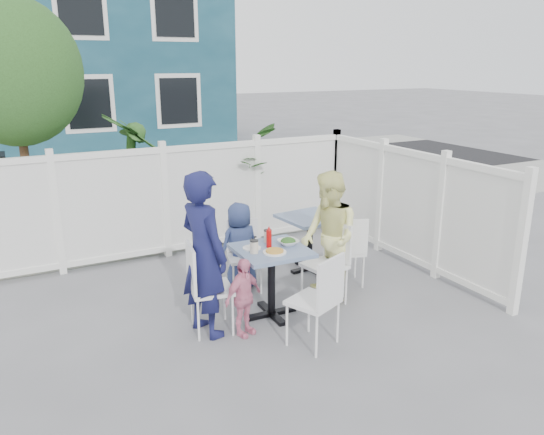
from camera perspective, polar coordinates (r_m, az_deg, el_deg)
name	(u,v)px	position (r m, az deg, el deg)	size (l,w,h in m)	color
ground	(225,327)	(5.82, -5.10, -11.65)	(80.00, 80.00, 0.00)	slate
near_sidewalk	(138,230)	(9.20, -14.19, -1.36)	(24.00, 2.60, 0.01)	gray
street	(99,186)	(12.72, -18.14, 3.19)	(24.00, 5.00, 0.01)	black
far_sidewalk	(79,164)	(15.73, -20.09, 5.43)	(24.00, 1.60, 0.01)	gray
building	(36,53)	(18.82, -24.06, 15.87)	(11.00, 6.00, 6.00)	#143F4E
fence_back	(165,204)	(7.70, -11.40, 1.43)	(5.86, 0.08, 1.60)	white
fence_right	(409,209)	(7.53, 14.48, 0.89)	(0.08, 3.66, 1.60)	white
tree	(14,73)	(8.08, -26.03, 13.82)	(1.80, 1.62, 3.59)	#382316
potted_shrub_a	(137,181)	(8.25, -14.37, 3.81)	(1.12, 1.12, 2.01)	#24461A
potted_shrub_b	(233,181)	(8.65, -4.18, 3.98)	(1.58, 1.37, 1.75)	#24461A
main_table	(271,264)	(5.80, -0.06, -5.02)	(0.77, 0.77, 0.79)	#3E557C
spare_table	(310,228)	(7.11, 4.10, -1.18)	(0.79, 0.79, 0.76)	#3E557C
chair_left	(203,282)	(5.52, -7.44, -6.86)	(0.49, 0.50, 0.97)	white
chair_right	(330,257)	(6.19, 6.25, -4.22)	(0.49, 0.51, 0.96)	white
chair_back	(244,249)	(6.56, -3.05, -3.45)	(0.48, 0.47, 0.87)	white
chair_near	(320,295)	(5.21, 5.22, -8.29)	(0.57, 0.56, 0.96)	white
chair_spare	(348,247)	(6.65, 8.23, -3.11)	(0.52, 0.51, 0.91)	white
man	(204,254)	(5.40, -7.34, -3.96)	(0.63, 0.41, 1.73)	#151746
woman	(329,238)	(6.15, 6.15, -2.23)	(0.75, 0.59, 1.55)	#F7F549
boy	(240,246)	(6.56, -3.48, -3.06)	(0.54, 0.35, 1.10)	navy
toddler	(243,297)	(5.48, -3.09, -8.58)	(0.49, 0.20, 0.84)	pink
plate_main	(275,252)	(5.60, 0.29, -3.75)	(0.25, 0.25, 0.02)	white
plate_side	(252,248)	(5.74, -2.19, -3.29)	(0.20, 0.20, 0.01)	white
salad_bowl	(288,242)	(5.85, 1.75, -2.69)	(0.22, 0.22, 0.06)	white
coffee_cup_a	(254,247)	(5.59, -1.94, -3.20)	(0.09, 0.09, 0.13)	beige
coffee_cup_b	(268,236)	(5.92, -0.46, -2.05)	(0.09, 0.09, 0.13)	beige
ketchup_bottle	(269,239)	(5.75, -0.33, -2.31)	(0.06, 0.06, 0.19)	#B10607
salt_shaker	(256,241)	(5.88, -1.73, -2.52)	(0.03, 0.03, 0.07)	white
pepper_shaker	(255,239)	(5.92, -1.80, -2.37)	(0.03, 0.03, 0.07)	black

